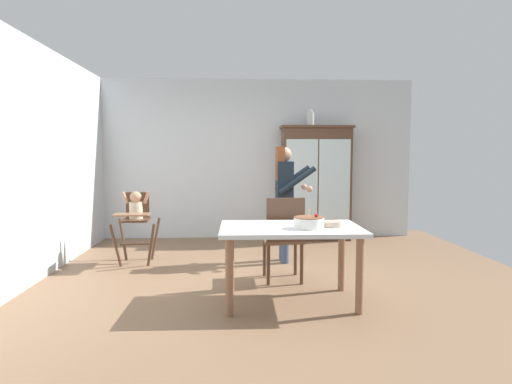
# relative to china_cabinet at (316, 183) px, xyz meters

# --- Properties ---
(ground_plane) EXTENTS (6.24, 6.24, 0.00)m
(ground_plane) POSITION_rel_china_cabinet_xyz_m (-0.97, -2.37, -0.96)
(ground_plane) COLOR brown
(wall_back) EXTENTS (5.32, 0.06, 2.70)m
(wall_back) POSITION_rel_china_cabinet_xyz_m (-0.97, 0.26, 0.39)
(wall_back) COLOR silver
(wall_back) RESTS_ON ground_plane
(wall_left) EXTENTS (0.06, 5.32, 2.70)m
(wall_left) POSITION_rel_china_cabinet_xyz_m (-3.60, -2.37, 0.39)
(wall_left) COLOR silver
(wall_left) RESTS_ON ground_plane
(china_cabinet) EXTENTS (1.19, 0.48, 1.90)m
(china_cabinet) POSITION_rel_china_cabinet_xyz_m (0.00, 0.00, 0.00)
(china_cabinet) COLOR #4C3323
(china_cabinet) RESTS_ON ground_plane
(ceramic_vase) EXTENTS (0.13, 0.13, 0.27)m
(ceramic_vase) POSITION_rel_china_cabinet_xyz_m (-0.10, 0.00, 1.06)
(ceramic_vase) COLOR #B2B7B2
(ceramic_vase) RESTS_ON china_cabinet
(high_chair_with_toddler) EXTENTS (0.60, 0.70, 0.95)m
(high_chair_with_toddler) POSITION_rel_china_cabinet_xyz_m (-2.66, -1.48, -0.30)
(high_chair_with_toddler) COLOR #4C3323
(high_chair_with_toddler) RESTS_ON ground_plane
(adult_person) EXTENTS (0.50, 0.48, 1.53)m
(adult_person) POSITION_rel_china_cabinet_xyz_m (-0.70, -1.51, 0.01)
(adult_person) COLOR #3D4C6B
(adult_person) RESTS_ON ground_plane
(dining_table) EXTENTS (1.35, 0.88, 0.74)m
(dining_table) POSITION_rel_china_cabinet_xyz_m (-0.83, -3.11, -0.32)
(dining_table) COLOR silver
(dining_table) RESTS_ON ground_plane
(birthday_cake) EXTENTS (0.28, 0.28, 0.19)m
(birthday_cake) POSITION_rel_china_cabinet_xyz_m (-0.67, -3.21, -0.16)
(birthday_cake) COLOR white
(birthday_cake) RESTS_ON dining_table
(serving_bowl) EXTENTS (0.18, 0.18, 0.05)m
(serving_bowl) POSITION_rel_china_cabinet_xyz_m (-0.43, -3.14, -0.19)
(serving_bowl) COLOR #C6AD93
(serving_bowl) RESTS_ON dining_table
(dining_chair_far_side) EXTENTS (0.46, 0.46, 0.96)m
(dining_chair_far_side) POSITION_rel_china_cabinet_xyz_m (-0.81, -2.46, -0.40)
(dining_chair_far_side) COLOR #4C3323
(dining_chair_far_side) RESTS_ON ground_plane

